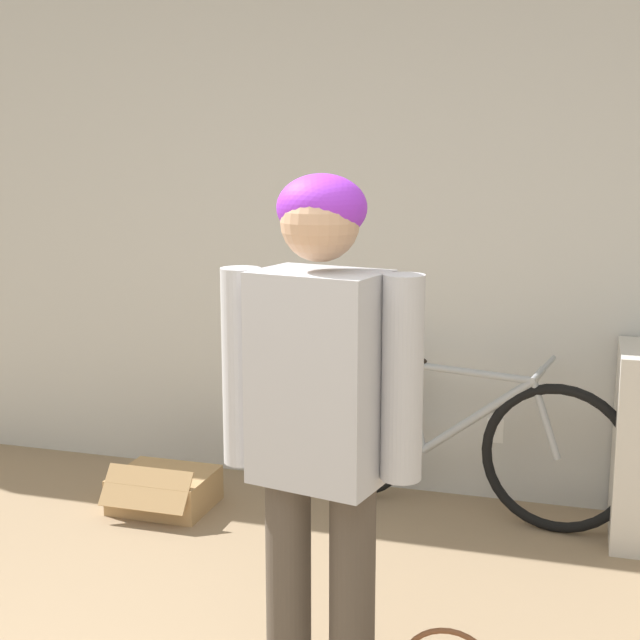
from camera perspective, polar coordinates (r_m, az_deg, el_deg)
The scene contains 4 objects.
wall_back at distance 4.40m, azimuth 4.48°, elevation 5.55°, with size 8.00×0.07×2.60m.
person at distance 2.48m, azimuth 0.01°, elevation -5.71°, with size 0.57×0.31×1.64m.
bicycle at distance 4.26m, azimuth 8.18°, elevation -7.52°, with size 1.69×0.46×0.76m.
cardboard_box at distance 4.44m, azimuth -9.93°, elevation -10.65°, with size 0.45×0.44×0.24m.
Camera 1 is at (0.94, -1.28, 1.70)m, focal length 50.00 mm.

